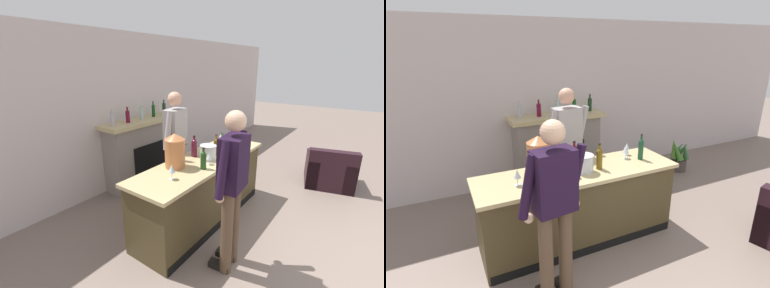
# 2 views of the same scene
# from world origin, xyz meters

# --- Properties ---
(wall_back_panel) EXTENTS (12.00, 0.07, 2.75)m
(wall_back_panel) POSITION_xyz_m (0.00, 4.14, 1.38)
(wall_back_panel) COLOR beige
(wall_back_panel) RESTS_ON ground_plane
(bar_counter) EXTENTS (2.43, 0.72, 0.94)m
(bar_counter) POSITION_xyz_m (-0.23, 2.23, 0.47)
(bar_counter) COLOR #473B22
(bar_counter) RESTS_ON ground_plane
(fireplace_stone) EXTENTS (1.61, 0.52, 1.54)m
(fireplace_stone) POSITION_xyz_m (0.16, 3.88, 0.63)
(fireplace_stone) COLOR gray
(fireplace_stone) RESTS_ON ground_plane
(armchair_black) EXTENTS (1.00, 0.98, 0.76)m
(armchair_black) POSITION_xyz_m (2.09, 0.93, 0.26)
(armchair_black) COLOR black
(armchair_black) RESTS_ON ground_plane
(potted_plant_corner) EXTENTS (0.42, 0.42, 0.64)m
(potted_plant_corner) POSITION_xyz_m (2.46, 3.33, 0.28)
(potted_plant_corner) COLOR #473D3B
(potted_plant_corner) RESTS_ON ground_plane
(person_customer) EXTENTS (0.66, 0.34, 1.79)m
(person_customer) POSITION_xyz_m (-0.83, 1.47, 1.00)
(person_customer) COLOR brown
(person_customer) RESTS_ON ground_plane
(person_bartender) EXTENTS (0.65, 0.35, 1.82)m
(person_bartender) POSITION_xyz_m (-0.11, 2.82, 1.01)
(person_bartender) COLOR #2D394A
(person_bartender) RESTS_ON ground_plane
(copper_dispenser) EXTENTS (0.26, 0.30, 0.45)m
(copper_dispenser) POSITION_xyz_m (-0.66, 2.37, 1.16)
(copper_dispenser) COLOR #C17341
(copper_dispenser) RESTS_ON bar_counter
(ice_bucket_steel) EXTENTS (0.23, 0.23, 0.20)m
(ice_bucket_steel) POSITION_xyz_m (-0.18, 2.18, 1.04)
(ice_bucket_steel) COLOR silver
(ice_bucket_steel) RESTS_ON bar_counter
(wine_bottle_burgundy_dark) EXTENTS (0.08, 0.08, 0.31)m
(wine_bottle_burgundy_dark) POSITION_xyz_m (-0.20, 2.41, 1.08)
(wine_bottle_burgundy_dark) COLOR #55162B
(wine_bottle_burgundy_dark) RESTS_ON bar_counter
(wine_bottle_port_short) EXTENTS (0.07, 0.07, 0.34)m
(wine_bottle_port_short) POSITION_xyz_m (0.65, 2.21, 1.08)
(wine_bottle_port_short) COLOR #164126
(wine_bottle_port_short) RESTS_ON bar_counter
(wine_bottle_cabernet_heavy) EXTENTS (0.08, 0.08, 0.32)m
(wine_bottle_cabernet_heavy) POSITION_xyz_m (-0.45, 2.44, 1.08)
(wine_bottle_cabernet_heavy) COLOR maroon
(wine_bottle_cabernet_heavy) RESTS_ON bar_counter
(wine_bottle_chardonnay_pale) EXTENTS (0.07, 0.07, 0.32)m
(wine_bottle_chardonnay_pale) POSITION_xyz_m (0.02, 2.17, 1.08)
(wine_bottle_chardonnay_pale) COLOR brown
(wine_bottle_chardonnay_pale) RESTS_ON bar_counter
(wine_bottle_rose_blush) EXTENTS (0.08, 0.08, 0.28)m
(wine_bottle_rose_blush) POSITION_xyz_m (-0.50, 2.04, 1.06)
(wine_bottle_rose_blush) COLOR #1E4319
(wine_bottle_rose_blush) RESTS_ON bar_counter
(wine_glass_back_row) EXTENTS (0.08, 0.08, 0.18)m
(wine_glass_back_row) POSITION_xyz_m (-0.97, 2.16, 1.06)
(wine_glass_back_row) COLOR silver
(wine_glass_back_row) RESTS_ON bar_counter
(wine_glass_front_left) EXTENTS (0.08, 0.08, 0.16)m
(wine_glass_front_left) POSITION_xyz_m (0.58, 2.43, 1.05)
(wine_glass_front_left) COLOR silver
(wine_glass_front_left) RESTS_ON bar_counter
(wine_glass_mid_counter) EXTENTS (0.09, 0.09, 0.17)m
(wine_glass_mid_counter) POSITION_xyz_m (0.49, 2.32, 1.05)
(wine_glass_mid_counter) COLOR silver
(wine_glass_mid_counter) RESTS_ON bar_counter
(wine_glass_front_right) EXTENTS (0.08, 0.08, 0.15)m
(wine_glass_front_right) POSITION_xyz_m (-0.34, 2.07, 1.04)
(wine_glass_front_right) COLOR silver
(wine_glass_front_right) RESTS_ON bar_counter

